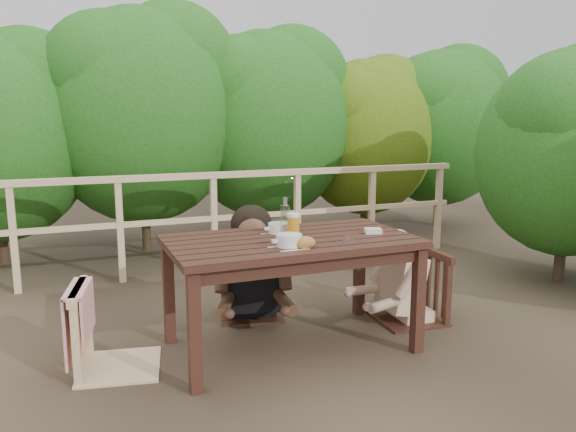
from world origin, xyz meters
name	(u,v)px	position (x,y,z in m)	size (l,w,h in m)	color
ground	(291,346)	(0.00, 0.00, 0.00)	(60.00, 60.00, 0.00)	#4A3A2A
table	(291,294)	(0.00, 0.00, 0.37)	(1.61, 0.91, 0.75)	black
chair_left	(116,289)	(-1.12, 0.10, 0.51)	(0.51, 0.51, 1.02)	#D3AD82
chair_far	(251,256)	(-0.05, 0.69, 0.48)	(0.48, 0.48, 0.96)	black
chair_right	(409,256)	(1.03, 0.14, 0.51)	(0.50, 0.50, 1.01)	black
woman	(249,229)	(-0.05, 0.71, 0.69)	(0.55, 0.68, 1.38)	black
diner_right	(413,245)	(1.06, 0.14, 0.59)	(0.48, 0.59, 1.18)	beige
railing	(214,223)	(0.00, 2.00, 0.51)	(5.60, 0.10, 1.01)	#D3AD82
hedge_row	(218,86)	(0.40, 3.20, 1.90)	(6.60, 1.60, 3.80)	#1E4F16
soup_near	(289,241)	(-0.10, -0.22, 0.79)	(0.27, 0.27, 0.09)	silver
soup_far	(279,229)	(-0.01, 0.18, 0.79)	(0.25, 0.25, 0.08)	white
bread_roll	(305,243)	(-0.02, -0.28, 0.79)	(0.14, 0.11, 0.08)	olive
beer_glass	(293,226)	(0.04, 0.06, 0.83)	(0.09, 0.09, 0.17)	orange
bottle	(285,217)	(0.01, 0.12, 0.88)	(0.06, 0.06, 0.27)	silver
tumbler	(348,241)	(0.26, -0.30, 0.78)	(0.06, 0.06, 0.07)	silver
butter_tub	(373,232)	(0.58, -0.08, 0.77)	(0.11, 0.08, 0.05)	white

